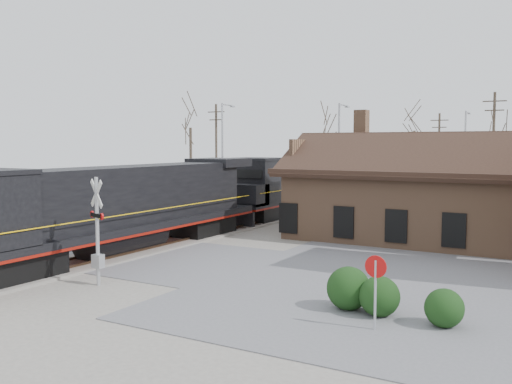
# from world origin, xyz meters

# --- Properties ---
(ground) EXTENTS (140.00, 140.00, 0.00)m
(ground) POSITION_xyz_m (0.00, 0.00, 0.00)
(ground) COLOR #9E998F
(ground) RESTS_ON ground
(road) EXTENTS (60.00, 9.00, 0.03)m
(road) POSITION_xyz_m (0.00, 0.00, 0.01)
(road) COLOR slate
(road) RESTS_ON ground
(parking_lot) EXTENTS (22.00, 26.00, 0.03)m
(parking_lot) POSITION_xyz_m (18.00, 4.00, 0.02)
(parking_lot) COLOR slate
(parking_lot) RESTS_ON ground
(track_main) EXTENTS (3.40, 90.00, 0.24)m
(track_main) POSITION_xyz_m (0.00, 15.00, 0.07)
(track_main) COLOR #9E998F
(track_main) RESTS_ON ground
(track_siding) EXTENTS (3.40, 90.00, 0.24)m
(track_siding) POSITION_xyz_m (-4.50, 15.00, 0.07)
(track_siding) COLOR #9E998F
(track_siding) RESTS_ON ground
(depot) EXTENTS (15.20, 9.31, 7.90)m
(depot) POSITION_xyz_m (11.99, 12.00, 2.41)
(depot) COLOR #91684B
(depot) RESTS_ON ground
(locomotive_lead) EXTENTS (3.20, 21.42, 4.76)m
(locomotive_lead) POSITION_xyz_m (0.00, -0.88, 2.50)
(locomotive_lead) COLOR black
(locomotive_lead) RESTS_ON ground
(locomotive_trailing) EXTENTS (3.20, 21.42, 4.50)m
(locomotive_trailing) POSITION_xyz_m (0.00, 20.81, 2.50)
(locomotive_trailing) COLOR black
(locomotive_trailing) RESTS_ON ground
(crossbuck_near) EXTENTS (1.19, 0.55, 4.40)m
(crossbuck_near) POSITION_xyz_m (3.76, -5.67, 2.04)
(crossbuck_near) COLOR #A5A8AD
(crossbuck_near) RESTS_ON ground
(crossbuck_far) EXTENTS (1.10, 0.41, 3.94)m
(crossbuck_far) POSITION_xyz_m (-7.05, 5.10, 1.86)
(crossbuck_far) COLOR #A5A8AD
(crossbuck_far) RESTS_ON ground
(do_not_enter_sign) EXTENTS (0.70, 0.09, 2.35)m
(do_not_enter_sign) POSITION_xyz_m (15.27, -5.52, 1.62)
(do_not_enter_sign) COLOR #A5A8AD
(do_not_enter_sign) RESTS_ON ground
(hedge_a) EXTENTS (1.51, 1.51, 1.51)m
(hedge_a) POSITION_xyz_m (13.78, -3.85, 0.75)
(hedge_a) COLOR black
(hedge_a) RESTS_ON ground
(hedge_b) EXTENTS (1.36, 1.36, 1.36)m
(hedge_b) POSITION_xyz_m (14.95, -4.06, 0.68)
(hedge_b) COLOR black
(hedge_b) RESTS_ON ground
(hedge_c) EXTENTS (1.23, 1.23, 1.23)m
(hedge_c) POSITION_xyz_m (17.06, -4.15, 0.61)
(hedge_c) COLOR black
(hedge_c) RESTS_ON ground
(streetlight_a) EXTENTS (0.25, 2.04, 9.27)m
(streetlight_a) POSITION_xyz_m (-7.17, 20.26, 5.17)
(streetlight_a) COLOR #A5A8AD
(streetlight_a) RESTS_ON ground
(streetlight_b) EXTENTS (0.25, 2.04, 8.90)m
(streetlight_b) POSITION_xyz_m (3.73, 20.47, 4.99)
(streetlight_b) COLOR #A5A8AD
(streetlight_b) RESTS_ON ground
(streetlight_c) EXTENTS (0.25, 2.04, 8.79)m
(streetlight_c) POSITION_xyz_m (10.83, 34.42, 4.93)
(streetlight_c) COLOR #A5A8AD
(streetlight_c) RESTS_ON ground
(utility_pole_a) EXTENTS (2.00, 0.24, 9.75)m
(utility_pole_a) POSITION_xyz_m (-12.15, 26.54, 5.10)
(utility_pole_a) COLOR #382D23
(utility_pole_a) RESTS_ON ground
(utility_pole_b) EXTENTS (2.00, 0.24, 9.16)m
(utility_pole_b) POSITION_xyz_m (6.18, 44.67, 4.80)
(utility_pole_b) COLOR #382D23
(utility_pole_b) RESTS_ON ground
(utility_pole_c) EXTENTS (2.00, 0.24, 10.24)m
(utility_pole_c) POSITION_xyz_m (13.59, 32.05, 5.35)
(utility_pole_c) COLOR #382D23
(utility_pole_c) RESTS_ON ground
(tree_a) EXTENTS (5.00, 5.00, 12.26)m
(tree_a) POSITION_xyz_m (-17.77, 29.76, 8.73)
(tree_a) COLOR #382D23
(tree_a) RESTS_ON ground
(tree_b) EXTENTS (4.44, 4.44, 10.87)m
(tree_b) POSITION_xyz_m (-3.14, 35.20, 7.74)
(tree_b) COLOR #382D23
(tree_b) RESTS_ON ground
(tree_c) EXTENTS (4.87, 4.87, 11.92)m
(tree_c) POSITION_xyz_m (2.48, 48.12, 8.49)
(tree_c) COLOR #382D23
(tree_c) RESTS_ON ground
(tree_d) EXTENTS (3.99, 3.99, 9.78)m
(tree_d) POSITION_xyz_m (12.39, 43.59, 6.96)
(tree_d) COLOR #382D23
(tree_d) RESTS_ON ground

